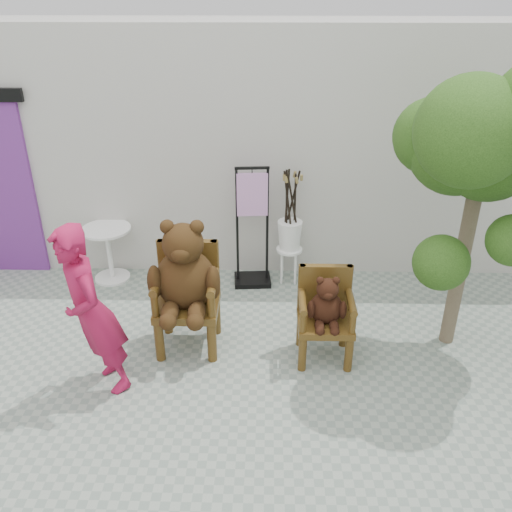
{
  "coord_description": "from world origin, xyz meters",
  "views": [
    {
      "loc": [
        0.46,
        -3.6,
        3.47
      ],
      "look_at": [
        0.35,
        1.2,
        0.95
      ],
      "focal_mm": 38.0,
      "sensor_mm": 36.0,
      "label": 1
    }
  ],
  "objects_px": {
    "stool_bucket": "(290,235)",
    "chair_small": "(326,308)",
    "person": "(91,312)",
    "tree": "(495,143)",
    "cafe_table": "(109,247)",
    "display_stand": "(252,241)",
    "chair_big": "(186,279)"
  },
  "relations": [
    {
      "from": "chair_big",
      "to": "cafe_table",
      "type": "bearing_deg",
      "value": 130.63
    },
    {
      "from": "person",
      "to": "tree",
      "type": "bearing_deg",
      "value": 66.43
    },
    {
      "from": "chair_small",
      "to": "cafe_table",
      "type": "relative_size",
      "value": 1.34
    },
    {
      "from": "display_stand",
      "to": "cafe_table",
      "type": "bearing_deg",
      "value": 173.67
    },
    {
      "from": "chair_big",
      "to": "tree",
      "type": "bearing_deg",
      "value": 1.05
    },
    {
      "from": "chair_big",
      "to": "person",
      "type": "height_order",
      "value": "person"
    },
    {
      "from": "chair_small",
      "to": "stool_bucket",
      "type": "xyz_separation_m",
      "value": [
        -0.31,
        1.5,
        0.08
      ]
    },
    {
      "from": "tree",
      "to": "stool_bucket",
      "type": "bearing_deg",
      "value": 142.07
    },
    {
      "from": "person",
      "to": "display_stand",
      "type": "xyz_separation_m",
      "value": [
        1.35,
        1.97,
        -0.26
      ]
    },
    {
      "from": "stool_bucket",
      "to": "display_stand",
      "type": "bearing_deg",
      "value": -173.03
    },
    {
      "from": "chair_small",
      "to": "person",
      "type": "bearing_deg",
      "value": -165.82
    },
    {
      "from": "chair_big",
      "to": "display_stand",
      "type": "distance_m",
      "value": 1.46
    },
    {
      "from": "display_stand",
      "to": "chair_big",
      "type": "bearing_deg",
      "value": -119.83
    },
    {
      "from": "chair_small",
      "to": "display_stand",
      "type": "xyz_separation_m",
      "value": [
        -0.76,
        1.44,
        0.02
      ]
    },
    {
      "from": "cafe_table",
      "to": "display_stand",
      "type": "bearing_deg",
      "value": -1.79
    },
    {
      "from": "display_stand",
      "to": "stool_bucket",
      "type": "height_order",
      "value": "display_stand"
    },
    {
      "from": "chair_small",
      "to": "tree",
      "type": "xyz_separation_m",
      "value": [
        1.38,
        0.18,
        1.6
      ]
    },
    {
      "from": "display_stand",
      "to": "tree",
      "type": "bearing_deg",
      "value": -35.02
    },
    {
      "from": "chair_big",
      "to": "display_stand",
      "type": "xyz_separation_m",
      "value": [
        0.62,
        1.31,
        -0.21
      ]
    },
    {
      "from": "person",
      "to": "chair_small",
      "type": "bearing_deg",
      "value": 69.01
    },
    {
      "from": "person",
      "to": "cafe_table",
      "type": "relative_size",
      "value": 2.38
    },
    {
      "from": "display_stand",
      "to": "stool_bucket",
      "type": "relative_size",
      "value": 1.04
    },
    {
      "from": "chair_small",
      "to": "tree",
      "type": "relative_size",
      "value": 0.32
    },
    {
      "from": "chair_small",
      "to": "cafe_table",
      "type": "xyz_separation_m",
      "value": [
        -2.55,
        1.5,
        -0.12
      ]
    },
    {
      "from": "person",
      "to": "display_stand",
      "type": "relative_size",
      "value": 1.11
    },
    {
      "from": "person",
      "to": "display_stand",
      "type": "bearing_deg",
      "value": 110.51
    },
    {
      "from": "stool_bucket",
      "to": "chair_small",
      "type": "bearing_deg",
      "value": -78.46
    },
    {
      "from": "chair_big",
      "to": "display_stand",
      "type": "relative_size",
      "value": 0.94
    },
    {
      "from": "stool_bucket",
      "to": "tree",
      "type": "distance_m",
      "value": 2.63
    },
    {
      "from": "person",
      "to": "tree",
      "type": "xyz_separation_m",
      "value": [
        3.49,
        0.72,
        1.33
      ]
    },
    {
      "from": "person",
      "to": "stool_bucket",
      "type": "xyz_separation_m",
      "value": [
        1.8,
        2.03,
        -0.2
      ]
    },
    {
      "from": "chair_small",
      "to": "tree",
      "type": "distance_m",
      "value": 2.12
    }
  ]
}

